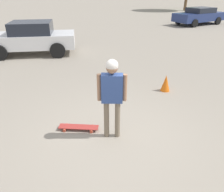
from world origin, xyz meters
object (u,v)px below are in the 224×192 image
object	(u,v)px
skateboard	(79,127)
car_parked_far	(199,16)
person	(112,90)
traffic_cone	(166,83)
car_parked_near	(31,38)

from	to	relation	value
skateboard	car_parked_far	xyz separation A→B (m)	(-14.96, 9.72, 0.67)
person	car_parked_far	size ratio (longest dim) A/B	0.36
skateboard	traffic_cone	world-z (taller)	traffic_cone
car_parked_near	traffic_cone	xyz separation A→B (m)	(4.74, 5.19, -0.53)
car_parked_far	traffic_cone	world-z (taller)	car_parked_far
car_parked_near	skateboard	bearing A→B (deg)	107.68
skateboard	car_parked_far	bearing A→B (deg)	-113.52
person	car_parked_far	world-z (taller)	person
person	skateboard	world-z (taller)	person
person	car_parked_near	world-z (taller)	person
skateboard	car_parked_far	world-z (taller)	car_parked_far
car_parked_far	traffic_cone	distance (m)	14.84
skateboard	car_parked_near	world-z (taller)	car_parked_near
car_parked_near	car_parked_far	xyz separation A→B (m)	(-8.31, 12.23, -0.06)
car_parked_far	traffic_cone	size ratio (longest dim) A/B	9.49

